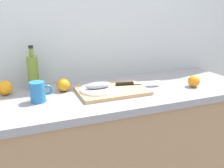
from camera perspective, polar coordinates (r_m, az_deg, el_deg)
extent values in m
cube|color=silver|center=(1.72, -8.35, 12.35)|extent=(3.20, 0.05, 2.50)
cube|color=#9E7A56|center=(1.71, -4.42, -17.19)|extent=(2.00, 0.58, 0.86)
cube|color=gray|center=(1.50, -4.82, -2.87)|extent=(2.00, 0.60, 0.04)
cube|color=tan|center=(1.51, 0.00, -1.45)|extent=(0.40, 0.27, 0.02)
cylinder|color=white|center=(1.47, -3.11, -1.20)|extent=(0.21, 0.21, 0.01)
ellipsoid|color=gray|center=(1.47, -3.13, -0.26)|extent=(0.15, 0.07, 0.04)
cube|color=silver|center=(1.61, 7.81, 0.38)|extent=(0.18, 0.06, 0.00)
cube|color=black|center=(1.57, 2.82, 0.06)|extent=(0.11, 0.04, 0.02)
cylinder|color=olive|center=(1.61, -17.09, 2.36)|extent=(0.06, 0.06, 0.20)
cylinder|color=olive|center=(1.59, -17.49, 6.71)|extent=(0.03, 0.03, 0.05)
cylinder|color=black|center=(1.58, -17.60, 7.88)|extent=(0.03, 0.03, 0.02)
cylinder|color=#2672B2|center=(1.40, -16.20, -1.71)|extent=(0.08, 0.08, 0.11)
torus|color=#2672B2|center=(1.40, -14.14, -1.26)|extent=(0.06, 0.01, 0.06)
sphere|color=orange|center=(1.54, -10.71, -0.17)|extent=(0.08, 0.08, 0.08)
sphere|color=orange|center=(1.68, 17.69, 0.62)|extent=(0.07, 0.07, 0.07)
sphere|color=orange|center=(1.58, -22.63, -0.80)|extent=(0.08, 0.08, 0.08)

